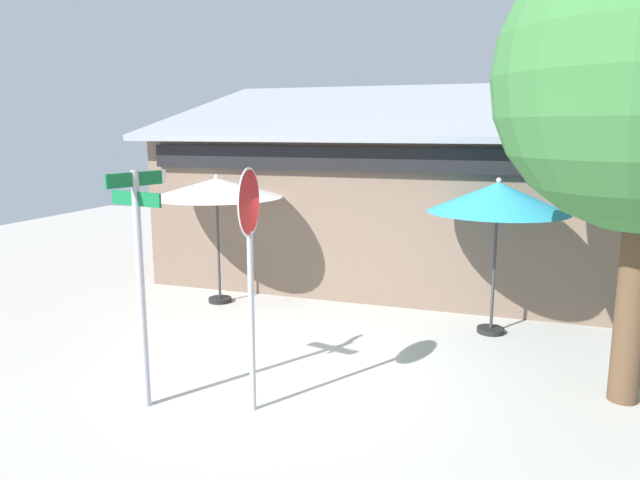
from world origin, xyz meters
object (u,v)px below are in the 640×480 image
Objects in this scene: stop_sign at (250,244)px; patio_umbrella_teal_center at (498,198)px; patio_umbrella_ivory_left at (217,189)px; street_sign_post at (140,266)px.

stop_sign is 4.50m from patio_umbrella_teal_center.
patio_umbrella_teal_center reaches higher than patio_umbrella_ivory_left.
patio_umbrella_teal_center is (3.77, 4.04, 0.49)m from street_sign_post.
stop_sign reaches higher than street_sign_post.
patio_umbrella_ivory_left is (-2.53, 3.86, 0.18)m from stop_sign.
patio_umbrella_teal_center is at bearing 47.01° from street_sign_post.
stop_sign is (1.26, 0.31, 0.28)m from street_sign_post.
stop_sign reaches higher than patio_umbrella_ivory_left.
stop_sign is 1.13× the size of patio_umbrella_teal_center.
stop_sign is 1.17× the size of patio_umbrella_ivory_left.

